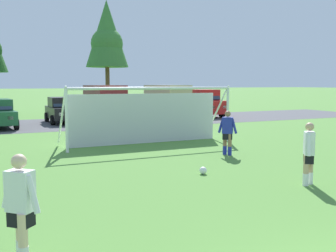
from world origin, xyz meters
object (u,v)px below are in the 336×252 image
Objects in this scene: soccer_ball at (203,170)px; parked_car_slot_right at (105,103)px; player_midfield_center at (21,210)px; player_defender_far at (227,133)px; soccer_goal at (147,114)px; parked_car_slot_end at (201,103)px; parked_car_slot_center_right at (63,110)px; parked_car_slot_far_right at (168,101)px; player_striker_near at (309,154)px.

parked_car_slot_right is at bearing 83.59° from soccer_ball.
player_midfield_center and player_defender_far have the same top height.
player_defender_far is at bearing -67.27° from soccer_goal.
parked_car_slot_center_right is at bearing -177.36° from parked_car_slot_end.
player_defender_far reaches higher than soccer_ball.
parked_car_slot_center_right is at bearing 77.55° from player_midfield_center.
parked_car_slot_far_right reaches higher than player_midfield_center.
parked_car_slot_center_right is (-3.12, 14.95, 0.05)m from player_defender_far.
parked_car_slot_far_right is (12.05, 20.31, 0.52)m from player_midfield_center.
soccer_ball is at bearing -97.59° from soccer_goal.
parked_car_slot_center_right reaches higher than player_defender_far.
parked_car_slot_end is at bearing 21.57° from parked_car_slot_far_right.
parked_car_slot_end is at bearing 62.98° from player_defender_far.
player_midfield_center is at bearing -109.94° from parked_car_slot_right.
soccer_ball is 0.13× the size of player_defender_far.
parked_car_slot_end is (7.88, 15.45, 0.29)m from player_defender_far.
soccer_ball is at bearing -87.74° from parked_car_slot_center_right.
parked_car_slot_end is at bearing 13.52° from parked_car_slot_right.
soccer_ball is 0.03× the size of soccer_goal.
player_striker_near is 1.00× the size of player_defender_far.
parked_car_slot_end reaches higher than soccer_ball.
player_midfield_center is at bearing -121.49° from soccer_goal.
player_midfield_center is 0.39× the size of parked_car_slot_center_right.
parked_car_slot_end is at bearing 54.20° from player_midfield_center.
player_defender_far is 0.33× the size of parked_car_slot_far_right.
soccer_ball is 3.47m from player_defender_far.
parked_car_slot_right reaches higher than parked_car_slot_center_right.
parked_car_slot_far_right is 1.04× the size of parked_car_slot_end.
player_defender_far is 0.35× the size of parked_car_slot_end.
soccer_ball is at bearing -120.04° from parked_car_slot_end.
player_striker_near is 19.73m from parked_car_slot_center_right.
player_striker_near is 4.66m from player_defender_far.
parked_car_slot_right is at bearing -32.19° from parked_car_slot_center_right.
soccer_goal is 11.88m from player_midfield_center.
soccer_goal is at bearing -119.85° from parked_car_slot_far_right.
player_midfield_center is 26.81m from parked_car_slot_end.
soccer_ball is 15.92m from parked_car_slot_right.
parked_car_slot_far_right is (4.24, 14.02, 0.52)m from player_defender_far.
parked_car_slot_center_right is 0.89× the size of parked_car_slot_end.
soccer_goal reaches higher than soccer_ball.
player_midfield_center is at bearing -141.13° from player_defender_far.
soccer_goal reaches higher than player_defender_far.
parked_car_slot_far_right reaches higher than soccer_ball.
player_defender_far is 17.35m from parked_car_slot_end.
soccer_goal reaches higher than parked_car_slot_right.
soccer_ball is 6.37m from soccer_goal.
player_midfield_center reaches higher than soccer_ball.
soccer_goal is 1.54× the size of parked_car_slot_right.
parked_car_slot_center_right is at bearing 92.26° from soccer_ball.
soccer_ball is at bearing -135.69° from player_defender_far.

